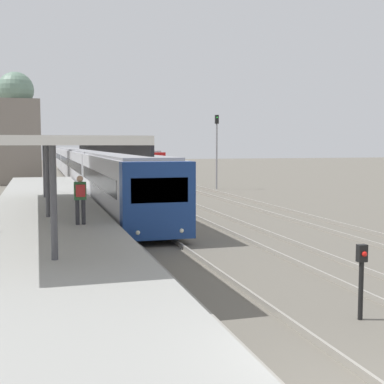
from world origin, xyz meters
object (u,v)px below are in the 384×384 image
(person_on_platform, at_px, (80,196))
(train_far, at_px, (108,160))
(signal_mast_far, at_px, (217,144))
(train_near, at_px, (83,164))
(signal_post_near, at_px, (361,273))

(person_on_platform, height_order, train_far, train_far)
(person_on_platform, relative_size, signal_mast_far, 0.28)
(train_near, relative_size, signal_mast_far, 10.91)
(signal_post_near, xyz_separation_m, signal_mast_far, (7.53, 31.40, 2.68))
(train_near, bearing_deg, signal_post_near, -86.83)
(train_near, distance_m, train_far, 14.30)
(train_far, relative_size, signal_mast_far, 8.20)
(person_on_platform, distance_m, signal_post_near, 10.21)
(train_far, height_order, signal_post_near, train_far)
(signal_post_near, bearing_deg, train_far, 88.14)
(train_near, height_order, train_far, train_near)
(signal_mast_far, bearing_deg, train_near, 135.01)
(person_on_platform, distance_m, train_far, 46.56)
(train_far, distance_m, signal_post_near, 54.95)
(train_near, xyz_separation_m, train_far, (4.07, 13.70, -0.01))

